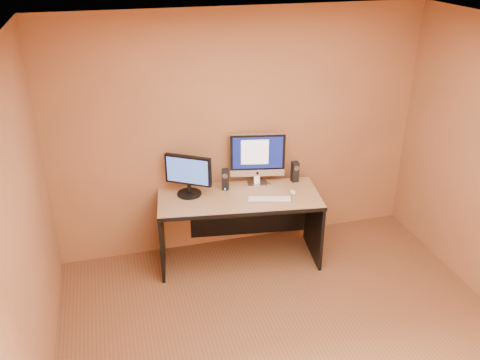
{
  "coord_description": "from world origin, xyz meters",
  "views": [
    {
      "loc": [
        -1.33,
        -2.88,
        3.22
      ],
      "look_at": [
        -0.14,
        1.5,
        1.01
      ],
      "focal_mm": 38.0,
      "sensor_mm": 36.0,
      "label": 1
    }
  ],
  "objects": [
    {
      "name": "walls",
      "position": [
        0.0,
        0.0,
        1.3
      ],
      "size": [
        4.0,
        4.0,
        2.6
      ],
      "primitive_type": null,
      "color": "#A66843",
      "rests_on": "ground"
    },
    {
      "name": "ceiling",
      "position": [
        0.0,
        0.0,
        2.6
      ],
      "size": [
        4.0,
        4.0,
        0.0
      ],
      "primitive_type": "plane",
      "color": "white",
      "rests_on": "walls"
    },
    {
      "name": "desk",
      "position": [
        -0.12,
        1.6,
        0.39
      ],
      "size": [
        1.75,
        0.95,
        0.77
      ],
      "primitive_type": null,
      "rotation": [
        0.0,
        0.0,
        -0.13
      ],
      "color": "#AB7F55",
      "rests_on": "ground"
    },
    {
      "name": "imac",
      "position": [
        0.15,
        1.84,
        1.06
      ],
      "size": [
        0.63,
        0.33,
        0.57
      ],
      "primitive_type": null,
      "rotation": [
        0.0,
        0.0,
        -0.2
      ],
      "color": "silver",
      "rests_on": "desk"
    },
    {
      "name": "second_monitor",
      "position": [
        -0.61,
        1.77,
        0.99
      ],
      "size": [
        0.56,
        0.48,
        0.44
      ],
      "primitive_type": null,
      "rotation": [
        0.0,
        0.0,
        -0.56
      ],
      "color": "black",
      "rests_on": "desk"
    },
    {
      "name": "speaker_left",
      "position": [
        -0.22,
        1.79,
        0.89
      ],
      "size": [
        0.09,
        0.09,
        0.23
      ],
      "primitive_type": null,
      "rotation": [
        0.0,
        0.0,
        -0.33
      ],
      "color": "black",
      "rests_on": "desk"
    },
    {
      "name": "speaker_right",
      "position": [
        0.56,
        1.78,
        0.89
      ],
      "size": [
        0.07,
        0.08,
        0.23
      ],
      "primitive_type": null,
      "rotation": [
        0.0,
        0.0,
        0.05
      ],
      "color": "black",
      "rests_on": "desk"
    },
    {
      "name": "keyboard",
      "position": [
        0.16,
        1.44,
        0.78
      ],
      "size": [
        0.46,
        0.23,
        0.02
      ],
      "primitive_type": "cube",
      "rotation": [
        0.0,
        0.0,
        -0.26
      ],
      "color": "#BCBCC0",
      "rests_on": "desk"
    },
    {
      "name": "mouse",
      "position": [
        0.43,
        1.51,
        0.79
      ],
      "size": [
        0.07,
        0.11,
        0.04
      ],
      "primitive_type": "ellipsoid",
      "rotation": [
        0.0,
        0.0,
        -0.07
      ],
      "color": "white",
      "rests_on": "desk"
    },
    {
      "name": "cable_a",
      "position": [
        0.24,
        1.88,
        0.77
      ],
      "size": [
        0.08,
        0.22,
        0.01
      ],
      "primitive_type": "cylinder",
      "rotation": [
        1.57,
        0.0,
        0.32
      ],
      "color": "black",
      "rests_on": "desk"
    },
    {
      "name": "cable_b",
      "position": [
        0.13,
        1.91,
        0.77
      ],
      "size": [
        0.08,
        0.18,
        0.01
      ],
      "primitive_type": "cylinder",
      "rotation": [
        1.57,
        0.0,
        -0.39
      ],
      "color": "black",
      "rests_on": "desk"
    }
  ]
}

